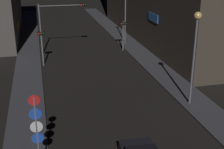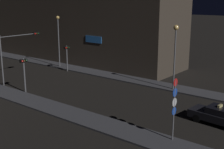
% 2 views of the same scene
% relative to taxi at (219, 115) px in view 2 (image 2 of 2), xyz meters
% --- Properties ---
extents(sidewalk_right, '(2.55, 64.97, 0.15)m').
position_rel_taxi_xyz_m(sidewalk_right, '(6.69, 22.26, -0.66)').
color(sidewalk_right, '#424247').
rests_on(sidewalk_right, ground_plane).
extents(taxi, '(2.19, 4.59, 1.62)m').
position_rel_taxi_xyz_m(taxi, '(0.00, 0.00, 0.00)').
color(taxi, black).
rests_on(taxi, ground_plane).
extents(traffic_light_overhead, '(5.36, 0.42, 5.72)m').
position_rel_taxi_xyz_m(traffic_light_overhead, '(-2.26, 22.96, 3.42)').
color(traffic_light_overhead, slate).
rests_on(traffic_light_overhead, ground_plane).
extents(traffic_light_left_kerb, '(0.80, 0.42, 3.64)m').
position_rel_taxi_xyz_m(traffic_light_left_kerb, '(-4.27, 18.92, 1.88)').
color(traffic_light_left_kerb, slate).
rests_on(traffic_light_left_kerb, ground_plane).
extents(traffic_light_right_kerb, '(0.80, 0.42, 3.48)m').
position_rel_taxi_xyz_m(traffic_light_right_kerb, '(5.16, 22.53, 1.77)').
color(traffic_light_right_kerb, slate).
rests_on(traffic_light_right_kerb, ground_plane).
extents(sign_pole_left, '(0.60, 0.10, 4.38)m').
position_rel_taxi_xyz_m(sign_pole_left, '(-4.99, 1.36, 1.99)').
color(sign_pole_left, slate).
rests_on(sign_pole_left, sidewalk_left).
extents(street_lamp_near_block, '(0.54, 0.54, 6.83)m').
position_rel_taxi_xyz_m(street_lamp_near_block, '(6.10, 7.13, 4.25)').
color(street_lamp_near_block, slate).
rests_on(street_lamp_near_block, sidewalk_right).
extents(street_lamp_far_block, '(0.47, 0.47, 7.11)m').
position_rel_taxi_xyz_m(street_lamp_far_block, '(6.14, 25.16, 4.10)').
color(street_lamp_far_block, slate).
rests_on(street_lamp_far_block, sidewalk_right).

